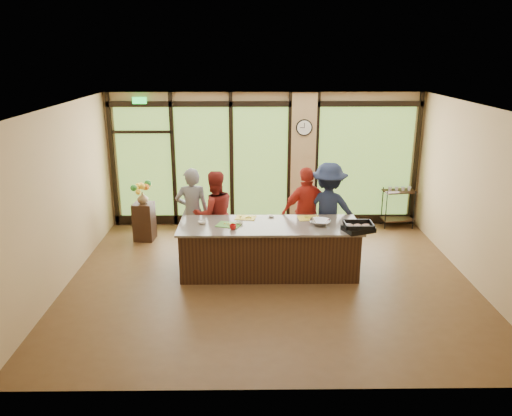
{
  "coord_description": "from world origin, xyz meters",
  "views": [
    {
      "loc": [
        -0.34,
        -8.0,
        3.85
      ],
      "look_at": [
        -0.23,
        0.4,
        1.19
      ],
      "focal_mm": 35.0,
      "sensor_mm": 36.0,
      "label": 1
    }
  ],
  "objects_px": {
    "roasting_pan": "(358,229)",
    "bar_cart": "(398,203)",
    "cook_right": "(328,210)",
    "flower_stand": "(144,221)",
    "island_base": "(269,250)",
    "cook_left": "(192,212)"
  },
  "relations": [
    {
      "from": "bar_cart",
      "to": "island_base",
      "type": "bearing_deg",
      "value": -149.96
    },
    {
      "from": "roasting_pan",
      "to": "bar_cart",
      "type": "distance_m",
      "value": 3.22
    },
    {
      "from": "bar_cart",
      "to": "cook_left",
      "type": "bearing_deg",
      "value": -169.3
    },
    {
      "from": "cook_left",
      "to": "cook_right",
      "type": "relative_size",
      "value": 0.95
    },
    {
      "from": "flower_stand",
      "to": "bar_cart",
      "type": "xyz_separation_m",
      "value": [
        5.6,
        0.76,
        0.16
      ]
    },
    {
      "from": "flower_stand",
      "to": "bar_cart",
      "type": "height_order",
      "value": "bar_cart"
    },
    {
      "from": "island_base",
      "to": "roasting_pan",
      "type": "relative_size",
      "value": 6.46
    },
    {
      "from": "cook_right",
      "to": "flower_stand",
      "type": "xyz_separation_m",
      "value": [
        -3.74,
        0.9,
        -0.52
      ]
    },
    {
      "from": "roasting_pan",
      "to": "flower_stand",
      "type": "distance_m",
      "value": 4.6
    },
    {
      "from": "island_base",
      "to": "cook_left",
      "type": "height_order",
      "value": "cook_left"
    },
    {
      "from": "cook_right",
      "to": "bar_cart",
      "type": "distance_m",
      "value": 2.52
    },
    {
      "from": "cook_left",
      "to": "cook_right",
      "type": "distance_m",
      "value": 2.61
    },
    {
      "from": "cook_left",
      "to": "bar_cart",
      "type": "distance_m",
      "value": 4.76
    },
    {
      "from": "flower_stand",
      "to": "roasting_pan",
      "type": "bearing_deg",
      "value": -20.92
    },
    {
      "from": "cook_left",
      "to": "roasting_pan",
      "type": "distance_m",
      "value": 3.19
    },
    {
      "from": "cook_right",
      "to": "cook_left",
      "type": "bearing_deg",
      "value": 10.73
    },
    {
      "from": "bar_cart",
      "to": "flower_stand",
      "type": "bearing_deg",
      "value": 178.75
    },
    {
      "from": "cook_right",
      "to": "island_base",
      "type": "bearing_deg",
      "value": 46.23
    },
    {
      "from": "cook_left",
      "to": "flower_stand",
      "type": "xyz_separation_m",
      "value": [
        -1.13,
        0.84,
        -0.47
      ]
    },
    {
      "from": "cook_left",
      "to": "cook_right",
      "type": "xyz_separation_m",
      "value": [
        2.61,
        -0.06,
        0.05
      ]
    },
    {
      "from": "cook_left",
      "to": "cook_right",
      "type": "height_order",
      "value": "cook_right"
    },
    {
      "from": "cook_right",
      "to": "flower_stand",
      "type": "bearing_deg",
      "value": -1.45
    }
  ]
}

